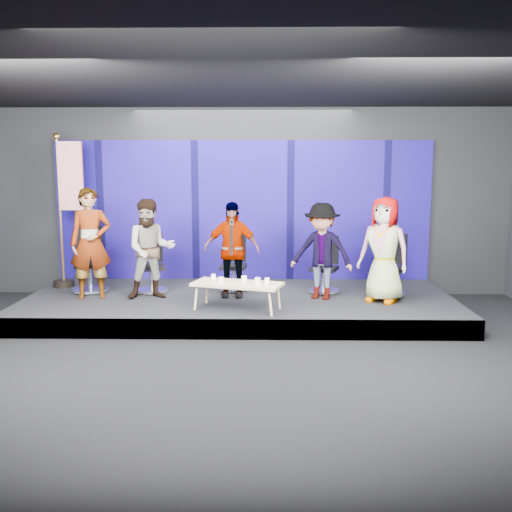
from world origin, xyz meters
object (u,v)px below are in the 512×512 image
object	(u,v)px
panelist_c	(232,250)
mug_a	(213,277)
coffee_table	(237,285)
mug_d	(258,281)
chair_a	(90,270)
chair_b	(152,273)
chair_c	(234,272)
chair_e	(389,275)
flag_stand	(67,207)
mug_b	(221,280)
panelist_b	(151,249)
panelist_a	(91,243)
panelist_e	(384,250)
mug_e	(267,281)
mug_c	(244,279)
panelist_d	(322,251)
chair_d	(324,274)

from	to	relation	value
panelist_c	mug_a	world-z (taller)	panelist_c
coffee_table	mug_d	bearing A→B (deg)	-21.68
chair_a	chair_b	world-z (taller)	chair_a
chair_c	chair_e	distance (m)	2.64
flag_stand	mug_b	bearing A→B (deg)	-28.95
panelist_b	chair_e	distance (m)	3.94
panelist_a	coffee_table	distance (m)	2.57
panelist_e	mug_e	xyz separation A→B (m)	(-1.83, -0.61, -0.38)
panelist_a	mug_e	bearing A→B (deg)	-31.14
chair_e	panelist_e	xyz separation A→B (m)	(-0.20, -0.46, 0.49)
mug_b	mug_c	world-z (taller)	mug_c
panelist_a	flag_stand	world-z (taller)	flag_stand
panelist_d	mug_d	distance (m)	1.37
chair_e	panelist_b	bearing A→B (deg)	-141.85
panelist_c	mug_b	distance (m)	0.98
mug_a	panelist_b	bearing A→B (deg)	154.97
chair_e	mug_e	xyz separation A→B (m)	(-2.03, -1.07, 0.11)
panelist_e	mug_a	world-z (taller)	panelist_e
chair_b	mug_b	bearing A→B (deg)	-56.70
chair_d	panelist_e	world-z (taller)	panelist_e
chair_b	chair_d	distance (m)	2.95
chair_b	coffee_table	xyz separation A→B (m)	(1.53, -1.20, 0.05)
panelist_b	chair_c	distance (m)	1.54
chair_a	mug_c	distance (m)	2.95
panelist_b	panelist_d	size ratio (longest dim) A/B	1.04
panelist_e	mug_c	distance (m)	2.27
mug_c	mug_e	xyz separation A→B (m)	(0.34, -0.09, -0.01)
chair_c	mug_e	world-z (taller)	chair_c
panelist_d	mug_d	xyz separation A→B (m)	(-1.01, -0.86, -0.32)
chair_e	mug_d	size ratio (longest dim) A/B	9.98
panelist_c	flag_stand	bearing A→B (deg)	169.89
mug_e	coffee_table	bearing A→B (deg)	172.03
chair_c	panelist_c	xyz separation A→B (m)	(-0.00, -0.50, 0.46)
chair_d	mug_c	bearing A→B (deg)	-117.87
mug_a	mug_c	bearing A→B (deg)	-21.84
panelist_c	mug_e	size ratio (longest dim) A/B	17.77
panelist_b	mug_a	bearing A→B (deg)	-37.81
chair_d	panelist_d	bearing A→B (deg)	-82.14
chair_a	chair_b	distance (m)	1.07
panelist_a	panelist_b	distance (m)	0.98
mug_d	chair_e	bearing A→B (deg)	27.46
chair_a	mug_e	size ratio (longest dim) A/B	12.58
panelist_d	mug_c	world-z (taller)	panelist_d
mug_d	chair_d	bearing A→B (deg)	50.44
panelist_d	chair_e	size ratio (longest dim) A/B	1.51
coffee_table	mug_d	xyz separation A→B (m)	(0.30, -0.12, 0.08)
chair_b	chair_c	xyz separation A→B (m)	(1.39, 0.17, -0.01)
chair_c	coffee_table	distance (m)	1.38
panelist_a	chair_d	xyz separation A→B (m)	(3.83, 0.49, -0.58)
mug_d	panelist_d	bearing A→B (deg)	40.41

